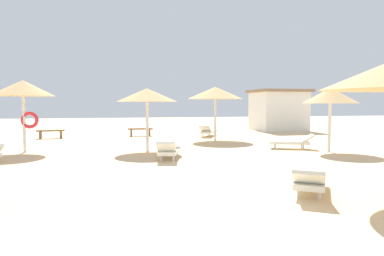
{
  "coord_description": "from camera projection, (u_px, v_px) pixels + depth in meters",
  "views": [
    {
      "loc": [
        -2.3,
        -8.21,
        2.03
      ],
      "look_at": [
        0.0,
        3.0,
        1.2
      ],
      "focal_mm": 32.32,
      "sensor_mm": 36.0,
      "label": 1
    }
  ],
  "objects": [
    {
      "name": "lounger_3",
      "position": [
        169.0,
        150.0,
        12.49
      ],
      "size": [
        1.13,
        1.99,
        0.73
      ],
      "color": "silver",
      "rests_on": "ground"
    },
    {
      "name": "lounger_2",
      "position": [
        209.0,
        131.0,
        21.03
      ],
      "size": [
        1.54,
        1.95,
        0.69
      ],
      "color": "silver",
      "rests_on": "ground"
    },
    {
      "name": "bench_0",
      "position": [
        140.0,
        130.0,
        21.18
      ],
      "size": [
        1.51,
        0.44,
        0.49
      ],
      "color": "brown",
      "rests_on": "ground"
    },
    {
      "name": "beach_cabana",
      "position": [
        278.0,
        110.0,
        25.82
      ],
      "size": [
        3.79,
        3.79,
        3.02
      ],
      "color": "white",
      "rests_on": "ground"
    },
    {
      "name": "parasol_3",
      "position": [
        147.0,
        95.0,
        14.45
      ],
      "size": [
        2.53,
        2.53,
        2.64
      ],
      "color": "silver",
      "rests_on": "ground"
    },
    {
      "name": "lounger_6",
      "position": [
        310.0,
        180.0,
        7.7
      ],
      "size": [
        1.56,
        1.95,
        0.68
      ],
      "color": "silver",
      "rests_on": "ground"
    },
    {
      "name": "parasol_5",
      "position": [
        23.0,
        89.0,
        14.1
      ],
      "size": [
        2.49,
        2.49,
        2.96
      ],
      "color": "silver",
      "rests_on": "ground"
    },
    {
      "name": "bench_1",
      "position": [
        51.0,
        132.0,
        19.82
      ],
      "size": [
        1.53,
        0.55,
        0.49
      ],
      "color": "brown",
      "rests_on": "ground"
    },
    {
      "name": "parasol_4",
      "position": [
        330.0,
        96.0,
        14.2
      ],
      "size": [
        2.26,
        2.26,
        2.65
      ],
      "color": "silver",
      "rests_on": "ground"
    },
    {
      "name": "ground_plane",
      "position": [
        216.0,
        184.0,
        8.63
      ],
      "size": [
        80.0,
        80.0,
        0.0
      ],
      "primitive_type": "plane",
      "color": "#DBBA8C"
    },
    {
      "name": "parasol_2",
      "position": [
        215.0,
        93.0,
        18.67
      ],
      "size": [
        3.0,
        3.0,
        2.9
      ],
      "color": "silver",
      "rests_on": "ground"
    },
    {
      "name": "lounger_4",
      "position": [
        292.0,
        142.0,
        15.31
      ],
      "size": [
        2.01,
        1.26,
        0.67
      ],
      "color": "silver",
      "rests_on": "ground"
    }
  ]
}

